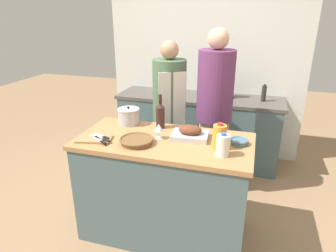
% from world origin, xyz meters
% --- Properties ---
extents(ground_plane, '(12.00, 12.00, 0.00)m').
position_xyz_m(ground_plane, '(0.00, 0.00, 0.00)').
color(ground_plane, '#9E7A56').
extents(kitchen_island, '(1.47, 0.73, 0.94)m').
position_xyz_m(kitchen_island, '(0.00, 0.00, 0.47)').
color(kitchen_island, '#4C666B').
rests_on(kitchen_island, ground_plane).
extents(back_counter, '(2.14, 0.60, 0.90)m').
position_xyz_m(back_counter, '(0.00, 1.53, 0.45)').
color(back_counter, '#4C666B').
rests_on(back_counter, ground_plane).
extents(back_wall, '(2.64, 0.10, 2.55)m').
position_xyz_m(back_wall, '(0.00, 1.88, 1.27)').
color(back_wall, silver).
rests_on(back_wall, ground_plane).
extents(roasting_pan, '(0.31, 0.24, 0.12)m').
position_xyz_m(roasting_pan, '(0.20, 0.09, 0.98)').
color(roasting_pan, '#BCBCC1').
rests_on(roasting_pan, kitchen_island).
extents(wicker_basket, '(0.28, 0.28, 0.05)m').
position_xyz_m(wicker_basket, '(-0.19, -0.14, 0.96)').
color(wicker_basket, brown).
rests_on(wicker_basket, kitchen_island).
extents(cutting_board, '(0.31, 0.22, 0.02)m').
position_xyz_m(cutting_board, '(-0.56, -0.18, 0.95)').
color(cutting_board, '#AD7F51').
rests_on(cutting_board, kitchen_island).
extents(stock_pot, '(0.21, 0.21, 0.17)m').
position_xyz_m(stock_pot, '(-0.43, 0.26, 1.01)').
color(stock_pot, '#B7B7BC').
rests_on(stock_pot, kitchen_island).
extents(mixing_bowl, '(0.15, 0.15, 0.04)m').
position_xyz_m(mixing_bowl, '(0.61, 0.08, 0.96)').
color(mixing_bowl, slate).
rests_on(mixing_bowl, kitchen_island).
extents(juice_jug, '(0.10, 0.10, 0.21)m').
position_xyz_m(juice_jug, '(0.46, -0.04, 1.04)').
color(juice_jug, orange).
rests_on(juice_jug, kitchen_island).
extents(milk_jug, '(0.10, 0.10, 0.18)m').
position_xyz_m(milk_jug, '(0.50, -0.16, 1.02)').
color(milk_jug, white).
rests_on(milk_jug, kitchen_island).
extents(wine_bottle_green, '(0.08, 0.08, 0.32)m').
position_xyz_m(wine_bottle_green, '(-0.11, 0.25, 1.06)').
color(wine_bottle_green, '#381E19').
rests_on(wine_bottle_green, kitchen_island).
extents(wine_glass_left, '(0.08, 0.08, 0.13)m').
position_xyz_m(wine_glass_left, '(-0.05, 0.01, 1.03)').
color(wine_glass_left, silver).
rests_on(wine_glass_left, kitchen_island).
extents(knife_chef, '(0.23, 0.11, 0.01)m').
position_xyz_m(knife_chef, '(-0.50, -0.17, 0.96)').
color(knife_chef, '#B7B7BC').
rests_on(knife_chef, cutting_board).
extents(knife_paring, '(0.17, 0.12, 0.01)m').
position_xyz_m(knife_paring, '(-0.48, -0.21, 0.96)').
color(knife_paring, '#B7B7BC').
rests_on(knife_paring, cutting_board).
extents(knife_bread, '(0.18, 0.09, 0.01)m').
position_xyz_m(knife_bread, '(-0.51, -0.13, 0.96)').
color(knife_bread, '#B7B7BC').
rests_on(knife_bread, cutting_board).
extents(stand_mixer, '(0.18, 0.14, 0.32)m').
position_xyz_m(stand_mixer, '(0.33, 1.59, 1.03)').
color(stand_mixer, '#333842').
rests_on(stand_mixer, back_counter).
extents(condiment_bottle_tall, '(0.05, 0.05, 0.20)m').
position_xyz_m(condiment_bottle_tall, '(0.15, 1.55, 0.99)').
color(condiment_bottle_tall, '#332D28').
rests_on(condiment_bottle_tall, back_counter).
extents(condiment_bottle_short, '(0.05, 0.05, 0.14)m').
position_xyz_m(condiment_bottle_short, '(0.10, 1.40, 0.96)').
color(condiment_bottle_short, '#B28E2D').
rests_on(condiment_bottle_short, back_counter).
extents(condiment_bottle_extra, '(0.06, 0.06, 0.21)m').
position_xyz_m(condiment_bottle_extra, '(0.80, 1.55, 1.00)').
color(condiment_bottle_extra, '#332D28').
rests_on(condiment_bottle_extra, back_counter).
extents(person_cook_aproned, '(0.39, 0.40, 1.67)m').
position_xyz_m(person_cook_aproned, '(-0.20, 0.82, 0.92)').
color(person_cook_aproned, beige).
rests_on(person_cook_aproned, ground_plane).
extents(person_cook_guest, '(0.37, 0.37, 1.80)m').
position_xyz_m(person_cook_guest, '(0.30, 0.81, 0.99)').
color(person_cook_guest, beige).
rests_on(person_cook_guest, ground_plane).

